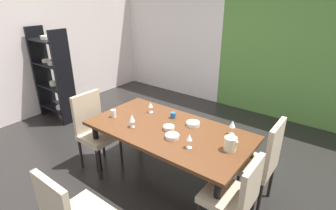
{
  "coord_description": "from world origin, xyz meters",
  "views": [
    {
      "loc": [
        2.12,
        -2.29,
        2.22
      ],
      "look_at": [
        0.2,
        0.25,
        0.85
      ],
      "focal_mm": 28.0,
      "sensor_mm": 36.0,
      "label": 1
    }
  ],
  "objects": [
    {
      "name": "ground_plane",
      "position": [
        0.0,
        0.0,
        -0.01
      ],
      "size": [
        5.7,
        5.36,
        0.02
      ],
      "primitive_type": "cube",
      "color": "black"
    },
    {
      "name": "back_panel_interior",
      "position": [
        -1.54,
        2.63,
        1.29
      ],
      "size": [
        2.62,
        0.1,
        2.58
      ],
      "primitive_type": "cube",
      "color": "silver",
      "rests_on": "ground_plane"
    },
    {
      "name": "garden_window_panel",
      "position": [
        1.31,
        2.63,
        1.29
      ],
      "size": [
        3.08,
        0.1,
        2.58
      ],
      "primitive_type": "cube",
      "color": "#54843A",
      "rests_on": "ground_plane"
    },
    {
      "name": "left_interior_panel",
      "position": [
        -2.8,
        0.0,
        1.29
      ],
      "size": [
        0.1,
        5.36,
        2.58
      ],
      "primitive_type": "cube",
      "color": "silver",
      "rests_on": "ground_plane"
    },
    {
      "name": "dining_table",
      "position": [
        0.49,
        -0.14,
        0.68
      ],
      "size": [
        1.92,
        1.0,
        0.76
      ],
      "color": "#522E18",
      "rests_on": "ground_plane"
    },
    {
      "name": "chair_left_near",
      "position": [
        -0.51,
        -0.44,
        0.57
      ],
      "size": [
        0.45,
        0.44,
        1.03
      ],
      "rotation": [
        0.0,
        0.0,
        -1.57
      ],
      "color": "tan",
      "rests_on": "ground_plane"
    },
    {
      "name": "chair_right_near",
      "position": [
        1.49,
        -0.44,
        0.54
      ],
      "size": [
        0.44,
        0.44,
        0.93
      ],
      "rotation": [
        0.0,
        0.0,
        1.57
      ],
      "color": "tan",
      "rests_on": "ground_plane"
    },
    {
      "name": "chair_right_far",
      "position": [
        1.5,
        0.17,
        0.58
      ],
      "size": [
        0.44,
        0.44,
        1.04
      ],
      "rotation": [
        0.0,
        0.0,
        1.57
      ],
      "color": "tan",
      "rests_on": "ground_plane"
    },
    {
      "name": "display_shelf",
      "position": [
        -2.3,
        0.09,
        0.84
      ],
      "size": [
        0.79,
        0.33,
        1.68
      ],
      "color": "black",
      "rests_on": "ground_plane"
    },
    {
      "name": "wine_glass_corner",
      "position": [
        0.91,
        -0.34,
        0.87
      ],
      "size": [
        0.06,
        0.06,
        0.16
      ],
      "color": "silver",
      "rests_on": "dining_table"
    },
    {
      "name": "wine_glass_front",
      "position": [
        1.14,
        0.19,
        0.88
      ],
      "size": [
        0.07,
        0.07,
        0.17
      ],
      "color": "silver",
      "rests_on": "dining_table"
    },
    {
      "name": "wine_glass_south",
      "position": [
        0.03,
        0.08,
        0.86
      ],
      "size": [
        0.06,
        0.06,
        0.14
      ],
      "color": "silver",
      "rests_on": "dining_table"
    },
    {
      "name": "wine_glass_near_window",
      "position": [
        0.13,
        -0.36,
        0.87
      ],
      "size": [
        0.07,
        0.07,
        0.16
      ],
      "color": "silver",
      "rests_on": "dining_table"
    },
    {
      "name": "serving_bowl_rear",
      "position": [
        0.66,
        -0.29,
        0.78
      ],
      "size": [
        0.15,
        0.15,
        0.05
      ],
      "primitive_type": "cylinder",
      "color": "beige",
      "rests_on": "dining_table"
    },
    {
      "name": "serving_bowl_west",
      "position": [
        0.68,
        0.1,
        0.78
      ],
      "size": [
        0.16,
        0.16,
        0.05
      ],
      "primitive_type": "cylinder",
      "color": "white",
      "rests_on": "dining_table"
    },
    {
      "name": "serving_bowl_left",
      "position": [
        0.51,
        -0.15,
        0.78
      ],
      "size": [
        0.13,
        0.13,
        0.04
      ],
      "primitive_type": "cylinder",
      "color": "beige",
      "rests_on": "dining_table"
    },
    {
      "name": "cup_near_shelf",
      "position": [
        0.37,
        0.13,
        0.79
      ],
      "size": [
        0.07,
        0.07,
        0.07
      ],
      "primitive_type": "cylinder",
      "color": "#225A8B",
      "rests_on": "dining_table"
    },
    {
      "name": "cup_north",
      "position": [
        -0.25,
        -0.31,
        0.81
      ],
      "size": [
        0.06,
        0.06,
        0.1
      ],
      "primitive_type": "cylinder",
      "color": "silver",
      "rests_on": "dining_table"
    },
    {
      "name": "pitcher_east",
      "position": [
        1.26,
        -0.12,
        0.83
      ],
      "size": [
        0.14,
        0.13,
        0.15
      ],
      "color": "beige",
      "rests_on": "dining_table"
    }
  ]
}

